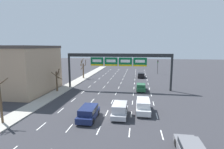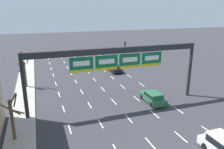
{
  "view_description": "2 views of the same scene",
  "coord_description": "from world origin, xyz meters",
  "views": [
    {
      "loc": [
        3.99,
        -21.13,
        8.87
      ],
      "look_at": [
        -1.27,
        14.33,
        3.14
      ],
      "focal_mm": 28.0,
      "sensor_mm": 36.0,
      "label": 1
    },
    {
      "loc": [
        -9.01,
        -9.19,
        11.81
      ],
      "look_at": [
        -1.4,
        12.69,
        4.85
      ],
      "focal_mm": 35.0,
      "sensor_mm": 36.0,
      "label": 2
    }
  ],
  "objects": [
    {
      "name": "car_black",
      "position": [
        5.01,
        29.66,
        0.72
      ],
      "size": [
        1.89,
        4.64,
        1.34
      ],
      "color": "black",
      "rests_on": "ground_plane"
    },
    {
      "name": "lane_dashes",
      "position": [
        0.0,
        13.5,
        0.0
      ],
      "size": [
        13.32,
        67.0,
        0.01
      ],
      "color": "white",
      "rests_on": "ground_plane"
    },
    {
      "name": "tree_bare_closest",
      "position": [
        -11.67,
        10.64,
        2.5
      ],
      "size": [
        1.8,
        1.84,
        4.49
      ],
      "color": "brown",
      "rests_on": "sidewalk_left"
    },
    {
      "name": "car_green",
      "position": [
        4.76,
        14.11,
        0.75
      ],
      "size": [
        1.84,
        4.47,
        1.4
      ],
      "color": "#235B38",
      "rests_on": "ground_plane"
    },
    {
      "name": "traffic_light_near_gantry",
      "position": [
        10.51,
        37.61,
        3.19
      ],
      "size": [
        0.3,
        0.35,
        4.46
      ],
      "color": "black",
      "rests_on": "ground_plane"
    },
    {
      "name": "sign_gantry",
      "position": [
        0.0,
        14.67,
        6.26
      ],
      "size": [
        21.83,
        0.7,
        7.49
      ],
      "color": "#232628",
      "rests_on": "ground_plane"
    },
    {
      "name": "tree_bare_second",
      "position": [
        -11.15,
        25.77,
        2.75
      ],
      "size": [
        1.9,
        1.68,
        5.49
      ],
      "color": "brown",
      "rests_on": "sidewalk_left"
    }
  ]
}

